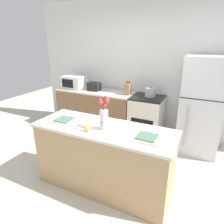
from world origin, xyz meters
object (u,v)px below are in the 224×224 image
(stove_range, at_px, (146,119))
(pear_figurine, at_px, (87,127))
(knife_block, at_px, (128,89))
(cooking_pot, at_px, (150,92))
(flower_vase, at_px, (104,115))
(toaster, at_px, (94,86))
(microwave, at_px, (74,82))
(refrigerator, at_px, (202,106))
(plate_setting_right, at_px, (147,137))
(plate_setting_left, at_px, (64,120))

(stove_range, bearing_deg, pear_figurine, -96.95)
(pear_figurine, xyz_separation_m, knife_block, (-0.20, 1.77, 0.06))
(knife_block, bearing_deg, stove_range, 0.88)
(cooking_pot, bearing_deg, flower_vase, -93.21)
(toaster, relative_size, microwave, 0.58)
(refrigerator, xyz_separation_m, toaster, (-2.14, -0.00, 0.13))
(refrigerator, height_order, cooking_pot, refrigerator)
(toaster, relative_size, knife_block, 1.04)
(plate_setting_right, bearing_deg, toaster, 135.32)
(toaster, xyz_separation_m, microwave, (-0.51, -0.00, 0.05))
(pear_figurine, bearing_deg, plate_setting_right, 11.24)
(flower_vase, xyz_separation_m, pear_figurine, (-0.15, -0.14, -0.13))
(plate_setting_right, bearing_deg, flower_vase, 179.78)
(stove_range, distance_m, plate_setting_left, 1.83)
(flower_vase, bearing_deg, stove_range, 87.71)
(plate_setting_left, bearing_deg, refrigerator, 45.34)
(refrigerator, relative_size, knife_block, 6.22)
(refrigerator, relative_size, cooking_pot, 8.05)
(toaster, bearing_deg, plate_setting_left, -72.58)
(flower_vase, relative_size, plate_setting_left, 1.32)
(refrigerator, bearing_deg, microwave, -179.97)
(refrigerator, bearing_deg, plate_setting_right, -106.24)
(flower_vase, distance_m, knife_block, 1.67)
(pear_figurine, relative_size, cooking_pot, 0.58)
(refrigerator, distance_m, microwave, 2.66)
(pear_figurine, bearing_deg, cooking_pot, 82.34)
(cooking_pot, bearing_deg, refrigerator, -3.15)
(refrigerator, bearing_deg, cooking_pot, 176.85)
(plate_setting_right, bearing_deg, pear_figurine, -168.76)
(toaster, bearing_deg, knife_block, -0.46)
(microwave, bearing_deg, plate_setting_left, -57.91)
(stove_range, relative_size, microwave, 1.85)
(refrigerator, xyz_separation_m, cooking_pot, (-0.92, 0.05, 0.13))
(plate_setting_left, bearing_deg, flower_vase, 0.20)
(pear_figurine, xyz_separation_m, cooking_pot, (0.25, 1.83, 0.04))
(pear_figurine, bearing_deg, plate_setting_left, 163.27)
(refrigerator, distance_m, pear_figurine, 2.13)
(flower_vase, relative_size, cooking_pot, 1.93)
(pear_figurine, height_order, toaster, toaster)
(toaster, bearing_deg, stove_range, 0.01)
(flower_vase, height_order, pear_figurine, flower_vase)
(flower_vase, distance_m, plate_setting_right, 0.56)
(cooking_pot, bearing_deg, stove_range, -119.59)
(stove_range, relative_size, flower_vase, 2.21)
(plate_setting_right, height_order, toaster, toaster)
(pear_figurine, relative_size, plate_setting_right, 0.39)
(plate_setting_right, height_order, cooking_pot, cooking_pot)
(pear_figurine, bearing_deg, stove_range, 83.05)
(microwave, bearing_deg, knife_block, -0.25)
(stove_range, xyz_separation_m, plate_setting_left, (-0.67, -1.64, 0.46))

